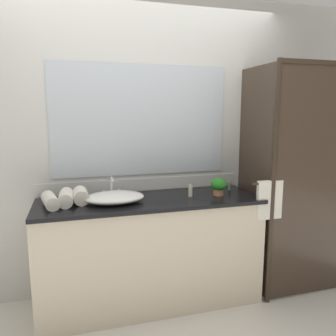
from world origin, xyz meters
TOP-DOWN VIEW (x-y plane):
  - ground_plane at (0.00, 0.00)m, footprint 8.00×8.00m
  - wall_back_with_mirror at (0.00, 0.34)m, footprint 4.40×0.06m
  - vanity_cabinet at (0.00, 0.01)m, footprint 1.80×0.58m
  - shower_enclosure at (1.28, -0.19)m, footprint 1.20×0.59m
  - sink_basin at (-0.29, -0.02)m, footprint 0.47×0.34m
  - faucet at (-0.29, 0.17)m, footprint 0.17×0.14m
  - potted_plant at (0.59, -0.03)m, footprint 0.13×0.13m
  - amenity_bottle_conditioner at (0.34, 0.00)m, footprint 0.03×0.03m
  - amenity_bottle_lotion at (0.76, 0.12)m, footprint 0.03×0.03m
  - rolled_towel_near_edge at (-0.76, -0.02)m, footprint 0.15×0.27m
  - rolled_towel_middle at (-0.65, 0.02)m, footprint 0.12×0.26m
  - rolled_towel_far_edge at (-0.54, 0.04)m, footprint 0.13×0.22m

SIDE VIEW (x-z plane):
  - ground_plane at x=0.00m, z-range 0.00..0.00m
  - vanity_cabinet at x=0.00m, z-range 0.00..0.90m
  - amenity_bottle_lotion at x=0.76m, z-range 0.90..0.98m
  - sink_basin at x=-0.29m, z-range 0.90..0.98m
  - amenity_bottle_conditioner at x=0.34m, z-range 0.90..1.00m
  - rolled_towel_near_edge at x=-0.76m, z-range 0.90..1.00m
  - rolled_towel_middle at x=-0.65m, z-range 0.90..1.01m
  - faucet at x=-0.29m, z-range 0.87..1.04m
  - rolled_towel_far_edge at x=-0.54m, z-range 0.90..1.02m
  - potted_plant at x=0.59m, z-range 0.91..1.06m
  - shower_enclosure at x=1.28m, z-range 0.02..2.02m
  - wall_back_with_mirror at x=0.00m, z-range 0.01..2.61m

